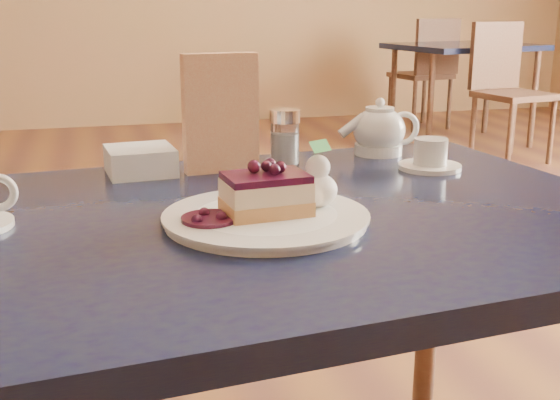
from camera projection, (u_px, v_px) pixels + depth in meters
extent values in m
cube|color=black|center=(255.00, 226.00, 0.96)|extent=(1.15, 0.82, 0.04)
cylinder|color=brown|center=(428.00, 311.00, 1.50)|extent=(0.05, 0.05, 0.64)
cylinder|color=white|center=(266.00, 218.00, 0.92)|extent=(0.26, 0.26, 0.01)
cube|color=#B87B43|center=(266.00, 207.00, 0.91)|extent=(0.11, 0.09, 0.02)
cube|color=beige|center=(266.00, 190.00, 0.91)|extent=(0.11, 0.08, 0.03)
cube|color=#450B28|center=(266.00, 177.00, 0.90)|extent=(0.11, 0.08, 0.01)
ellipsoid|color=white|center=(317.00, 190.00, 0.94)|extent=(0.05, 0.05, 0.05)
cylinder|color=#450B28|center=(210.00, 219.00, 0.88)|extent=(0.07, 0.07, 0.01)
cylinder|color=white|center=(430.00, 167.00, 1.22)|extent=(0.11, 0.11, 0.01)
cylinder|color=white|center=(431.00, 152.00, 1.21)|extent=(0.06, 0.06, 0.05)
ellipsoid|color=white|center=(379.00, 132.00, 1.32)|extent=(0.10, 0.10, 0.08)
cylinder|color=white|center=(380.00, 107.00, 1.31)|extent=(0.05, 0.05, 0.01)
cylinder|color=white|center=(344.00, 134.00, 1.31)|extent=(0.05, 0.02, 0.05)
cube|color=#FFEBB0|center=(221.00, 113.00, 1.17)|extent=(0.13, 0.04, 0.20)
cylinder|color=white|center=(285.00, 144.00, 1.24)|extent=(0.05, 0.05, 0.08)
cylinder|color=silver|center=(285.00, 116.00, 1.22)|extent=(0.05, 0.05, 0.02)
cube|color=white|center=(140.00, 161.00, 1.18)|extent=(0.12, 0.12, 0.05)
cube|color=black|center=(464.00, 47.00, 4.81)|extent=(1.03, 0.88, 0.04)
cylinder|color=brown|center=(430.00, 104.00, 4.53)|extent=(0.04, 0.04, 0.65)
cylinder|color=brown|center=(534.00, 100.00, 4.73)|extent=(0.04, 0.04, 0.65)
cylinder|color=brown|center=(393.00, 93.00, 5.08)|extent=(0.04, 0.04, 0.65)
cylinder|color=brown|center=(487.00, 90.00, 5.27)|extent=(0.04, 0.04, 0.65)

